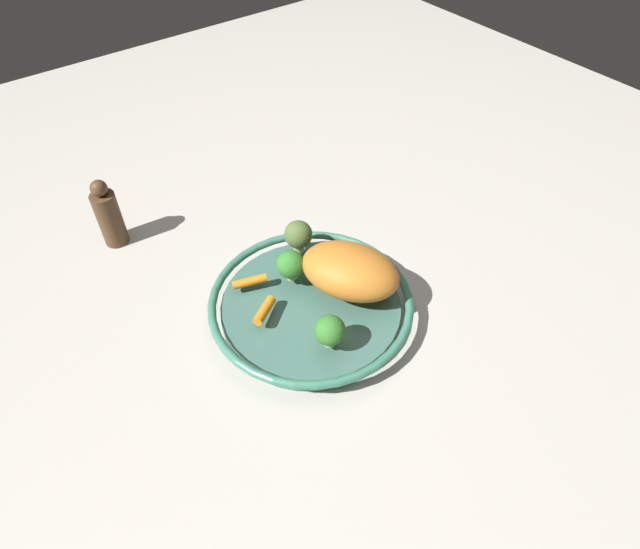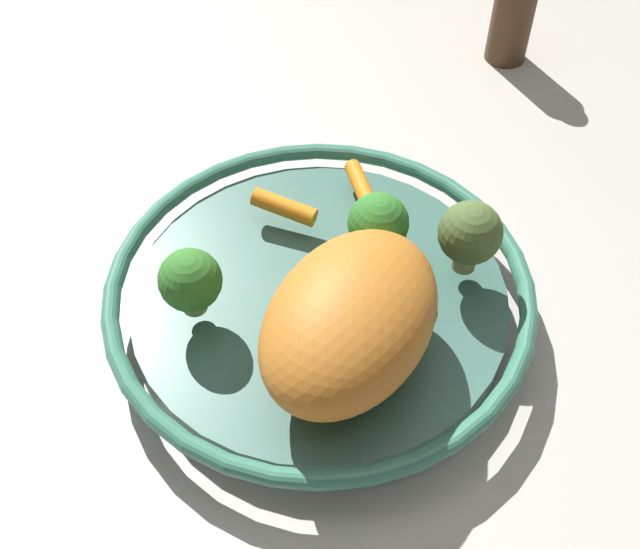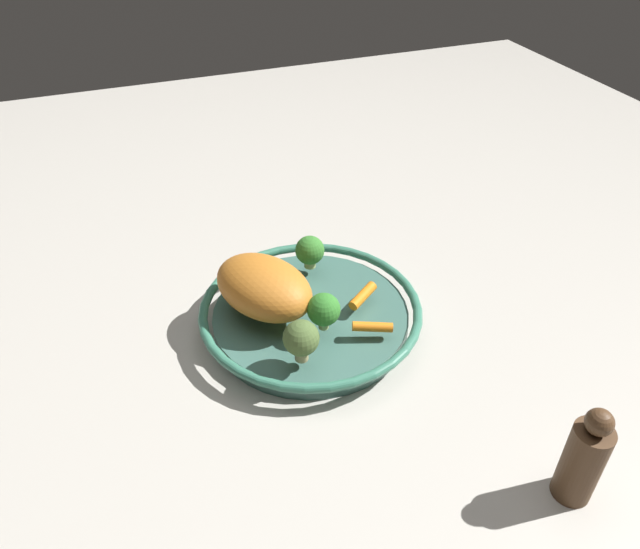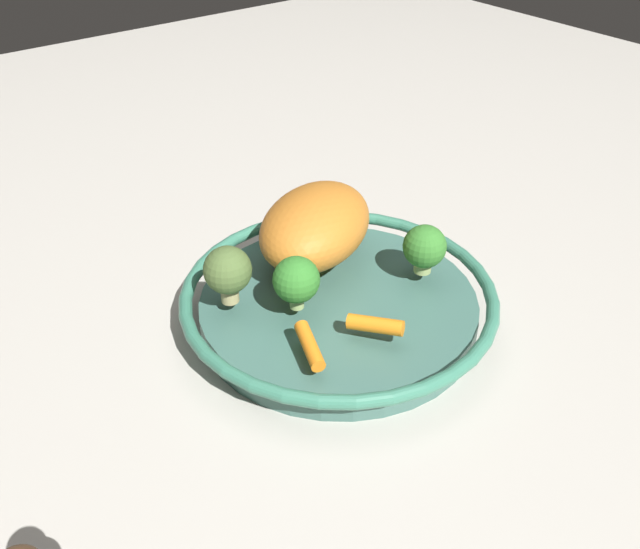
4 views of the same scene
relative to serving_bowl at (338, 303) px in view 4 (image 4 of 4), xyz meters
The scene contains 8 objects.
ground_plane 0.02m from the serving_bowl, ahead, with size 2.39×2.39×0.00m, color #B7B2A8.
serving_bowl is the anchor object (origin of this frame).
roast_chicken_piece 0.09m from the serving_bowl, 16.27° to the right, with size 0.17×0.11×0.08m, color #BE6E24.
baby_carrot_near_rim 0.09m from the serving_bowl, 167.17° to the left, with size 0.02×0.02×0.06m, color orange.
baby_carrot_center 0.11m from the serving_bowl, 126.14° to the left, with size 0.01×0.01×0.06m, color orange.
broccoli_floret_mid 0.11m from the serving_bowl, 109.50° to the right, with size 0.05×0.05×0.06m.
broccoli_floret_large 0.13m from the serving_bowl, 63.90° to the left, with size 0.05×0.05×0.06m.
broccoli_floret_small 0.08m from the serving_bowl, 91.59° to the left, with size 0.05×0.05×0.06m.
Camera 4 is at (-0.46, 0.38, 0.48)m, focal length 39.09 mm.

